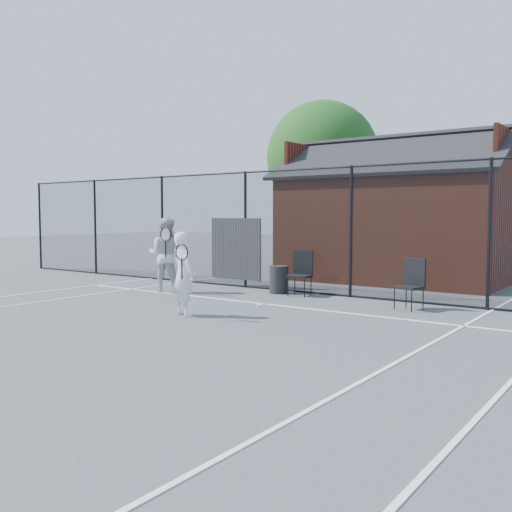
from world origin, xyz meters
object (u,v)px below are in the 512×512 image
Objects in this scene: player_back at (166,255)px; chair_left at (300,274)px; player_front at (183,274)px; waste_bin at (279,280)px; chair_right at (409,285)px; clubhouse at (397,225)px.

player_back reaches higher than chair_left.
player_front is 3.55m from chair_left.
waste_bin is (2.39, 1.40, -0.58)m from player_back.
player_back is 1.83× the size of chair_right.
player_back is 3.32m from chair_left.
player_back reaches higher than chair_right.
clubhouse is 3.58× the size of player_back.
chair_right is at bearing -65.53° from clubhouse.
chair_left is at bearing -97.05° from clubhouse.
player_front reaches higher than chair_right.
clubhouse is at bearing 74.83° from waste_bin.
player_front is at bearing -39.87° from player_back.
chair_left is (0.39, 3.51, -0.27)m from player_front.
player_back is 1.77× the size of chair_left.
clubhouse reaches higher than chair_right.
player_front is 1.58× the size of chair_right.
player_back is at bearing -121.66° from clubhouse.
chair_right is at bearing 8.85° from player_back.
player_back reaches higher than waste_bin.
player_back is (-3.58, -5.80, -0.70)m from clubhouse.
waste_bin is (-3.42, 0.50, -0.16)m from chair_right.
waste_bin is at bearing 30.48° from player_back.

